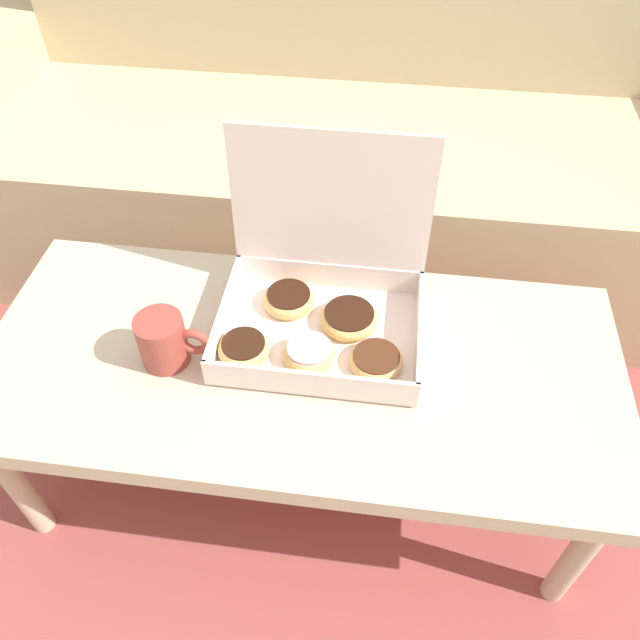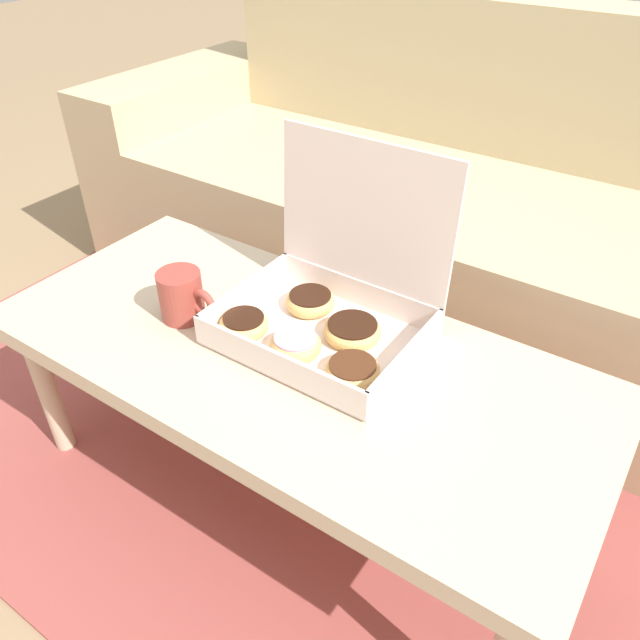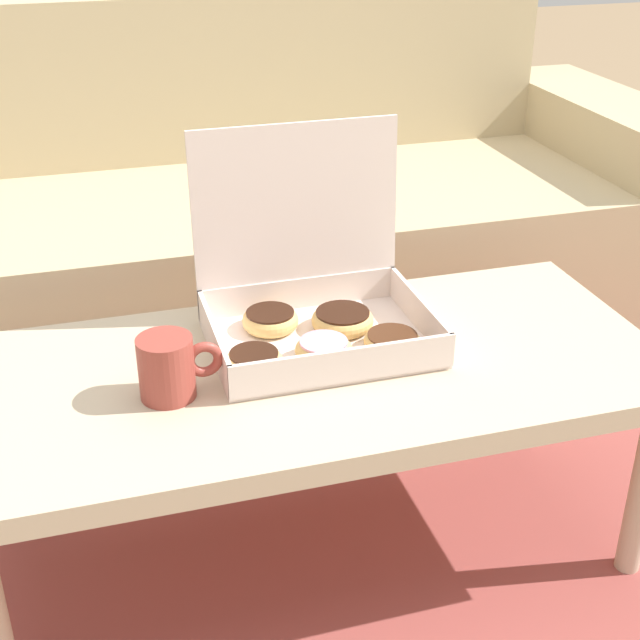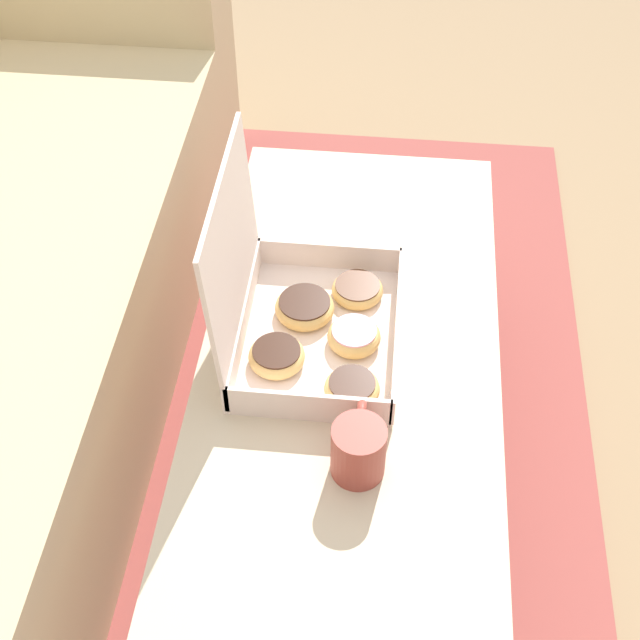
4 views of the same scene
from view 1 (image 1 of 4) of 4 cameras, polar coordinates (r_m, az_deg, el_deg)
ground_plane at (r=1.53m, az=-1.14°, el=-11.59°), size 12.00×12.00×0.00m
area_rug at (r=1.70m, az=0.34°, el=-2.89°), size 2.45×1.79×0.01m
couch at (r=1.87m, az=2.40°, el=14.79°), size 2.33×0.81×0.86m
coffee_table at (r=1.19m, az=-1.83°, el=-4.83°), size 1.19×0.54×0.41m
pastry_box at (r=1.16m, az=-0.13°, el=1.10°), size 0.37×0.30×0.35m
coffee_mug at (r=1.15m, az=-14.02°, el=-1.84°), size 0.13×0.09×0.10m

